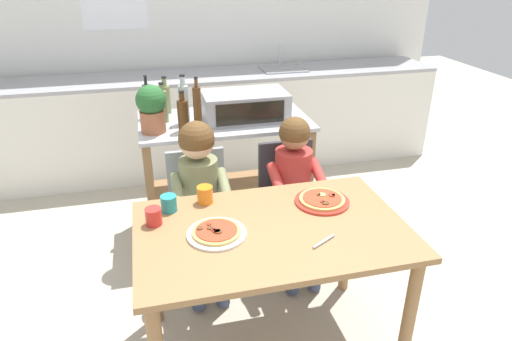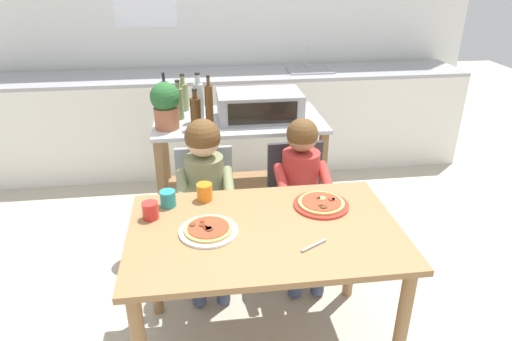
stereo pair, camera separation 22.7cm
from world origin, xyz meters
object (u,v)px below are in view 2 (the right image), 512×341
at_px(kitchen_island_cart, 239,156).
at_px(bottle_clear_vinegar, 183,96).
at_px(pizza_plate_white, 208,230).
at_px(pizza_plate_red_rimmed, 321,204).
at_px(dining_chair_left, 206,205).
at_px(dining_chair_right, 297,199).
at_px(bottle_squat_spirits, 165,97).
at_px(child_in_red_shirt, 302,184).
at_px(bottle_tall_green_wine, 179,103).
at_px(bottle_dark_olive_oil, 199,101).
at_px(serving_spoon, 314,245).
at_px(drinking_cup_teal, 168,199).
at_px(potted_herb_plant, 165,104).
at_px(drinking_cup_red, 150,210).
at_px(drinking_cup_orange, 205,192).
at_px(toaster_oven, 259,106).
at_px(bottle_slim_sauce, 196,113).
at_px(bottle_brown_beer, 209,108).
at_px(child_in_olive_shirt, 205,185).
at_px(dining_table, 264,248).

bearing_deg(kitchen_island_cart, bottle_clear_vinegar, 147.51).
xyz_separation_m(pizza_plate_white, pizza_plate_red_rimmed, (0.56, 0.17, 0.00)).
bearing_deg(pizza_plate_white, dining_chair_left, 89.97).
bearing_deg(dining_chair_left, dining_chair_right, 0.21).
bearing_deg(bottle_squat_spirits, child_in_red_shirt, -44.84).
xyz_separation_m(bottle_tall_green_wine, pizza_plate_red_rimmed, (0.70, -1.08, -0.22)).
xyz_separation_m(bottle_dark_olive_oil, serving_spoon, (0.45, -1.35, -0.25)).
bearing_deg(child_in_red_shirt, drinking_cup_teal, -158.67).
xyz_separation_m(potted_herb_plant, drinking_cup_red, (-0.05, -0.90, -0.24)).
bearing_deg(bottle_dark_olive_oil, drinking_cup_orange, -89.88).
xyz_separation_m(toaster_oven, dining_chair_left, (-0.39, -0.48, -0.46)).
distance_m(toaster_oven, drinking_cup_red, 1.21).
relative_size(potted_herb_plant, pizza_plate_white, 1.12).
distance_m(bottle_squat_spirits, bottle_slim_sauce, 0.39).
distance_m(bottle_brown_beer, dining_chair_right, 0.78).
bearing_deg(child_in_red_shirt, dining_chair_right, 90.00).
height_order(bottle_tall_green_wine, drinking_cup_red, bottle_tall_green_wine).
bearing_deg(child_in_red_shirt, drinking_cup_orange, -155.93).
bearing_deg(child_in_olive_shirt, dining_chair_left, 90.00).
xyz_separation_m(toaster_oven, bottle_clear_vinegar, (-0.51, 0.26, 0.01)).
distance_m(bottle_clear_vinegar, drinking_cup_teal, 1.17).
bearing_deg(drinking_cup_teal, bottle_slim_sauce, 78.36).
bearing_deg(bottle_slim_sauce, bottle_dark_olive_oil, 81.42).
height_order(potted_herb_plant, pizza_plate_red_rimmed, potted_herb_plant).
bearing_deg(serving_spoon, bottle_clear_vinegar, 109.20).
bearing_deg(drinking_cup_orange, bottle_slim_sauce, 91.97).
distance_m(bottle_brown_beer, drinking_cup_teal, 0.78).
height_order(toaster_oven, potted_herb_plant, potted_herb_plant).
xyz_separation_m(pizza_plate_red_rimmed, drinking_cup_red, (-0.83, -0.00, 0.03)).
relative_size(bottle_dark_olive_oil, child_in_red_shirt, 0.32).
bearing_deg(bottle_clear_vinegar, pizza_plate_white, -85.48).
bearing_deg(dining_table, kitchen_island_cart, 90.16).
relative_size(toaster_oven, bottle_squat_spirits, 1.92).
height_order(dining_chair_right, serving_spoon, dining_chair_right).
relative_size(kitchen_island_cart, bottle_tall_green_wine, 4.30).
height_order(bottle_dark_olive_oil, dining_table, bottle_dark_olive_oil).
height_order(drinking_cup_red, drinking_cup_teal, drinking_cup_red).
distance_m(child_in_red_shirt, drinking_cup_teal, 0.82).
bearing_deg(child_in_olive_shirt, kitchen_island_cart, 68.08).
relative_size(bottle_clear_vinegar, potted_herb_plant, 0.87).
distance_m(dining_chair_right, drinking_cup_red, 1.02).
height_order(bottle_dark_olive_oil, serving_spoon, bottle_dark_olive_oil).
distance_m(pizza_plate_white, drinking_cup_orange, 0.31).
height_order(bottle_slim_sauce, dining_chair_right, bottle_slim_sauce).
xyz_separation_m(drinking_cup_orange, drinking_cup_red, (-0.26, -0.15, -0.00)).
distance_m(bottle_dark_olive_oil, drinking_cup_orange, 0.90).
distance_m(dining_table, pizza_plate_red_rimmed, 0.37).
distance_m(kitchen_island_cart, drinking_cup_orange, 0.94).
relative_size(dining_chair_left, pizza_plate_red_rimmed, 2.96).
bearing_deg(bottle_tall_green_wine, child_in_olive_shirt, -78.22).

